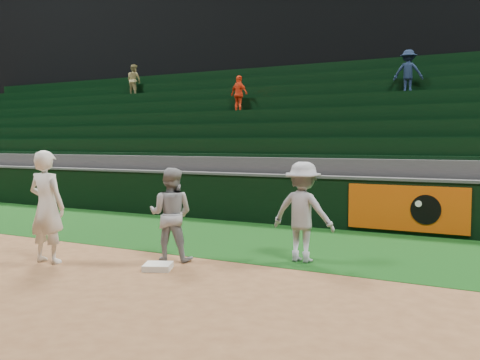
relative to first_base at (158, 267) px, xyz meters
name	(u,v)px	position (x,y,z in m)	size (l,w,h in m)	color
ground	(157,267)	(-0.12, 0.13, -0.05)	(70.00, 70.00, 0.00)	brown
foul_grass	(243,238)	(-0.12, 3.13, -0.04)	(36.00, 4.20, 0.01)	#0D340F
upper_deck	(396,53)	(-0.12, 17.58, 5.95)	(40.00, 12.00, 12.00)	black
first_base	(158,267)	(0.00, 0.00, 0.00)	(0.43, 0.43, 0.10)	silver
first_baseman	(47,207)	(-1.96, -0.48, 0.91)	(0.70, 0.46, 1.91)	white
baserunner	(171,214)	(-0.20, 0.65, 0.76)	(0.78, 0.61, 1.61)	gray
base_coach	(303,212)	(1.84, 1.63, 0.81)	(1.10, 0.63, 1.70)	#9497A1
field_wall	(285,199)	(-0.10, 5.33, 0.58)	(36.00, 0.45, 1.25)	black
stadium_seating	(334,154)	(-0.13, 9.11, 1.65)	(36.00, 5.95, 5.17)	#373739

